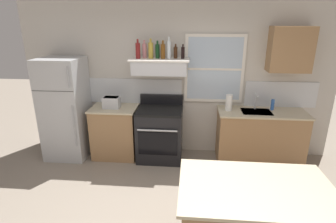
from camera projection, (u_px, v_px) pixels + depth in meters
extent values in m
cube|color=beige|center=(176.00, 79.00, 4.70)|extent=(5.40, 0.06, 2.70)
cube|color=silver|center=(112.00, 91.00, 4.83)|extent=(2.50, 0.02, 0.44)
cube|color=silver|center=(281.00, 94.00, 4.58)|extent=(1.20, 0.02, 0.44)
cube|color=white|center=(214.00, 69.00, 4.53)|extent=(1.00, 0.04, 1.15)
cube|color=silver|center=(214.00, 69.00, 4.52)|extent=(0.90, 0.01, 1.05)
cube|color=white|center=(214.00, 69.00, 4.52)|extent=(0.90, 0.02, 0.04)
cube|color=#B7BABC|center=(65.00, 109.00, 4.65)|extent=(0.70, 0.68, 1.75)
cube|color=#333333|center=(52.00, 91.00, 4.20)|extent=(0.69, 0.00, 0.01)
cylinder|color=#A5A8AD|center=(74.00, 126.00, 4.33)|extent=(0.02, 0.02, 0.70)
cylinder|color=#A5A8AD|center=(68.00, 77.00, 4.07)|extent=(0.02, 0.02, 0.33)
cube|color=#9E754C|center=(116.00, 132.00, 4.77)|extent=(0.76, 0.60, 0.88)
cube|color=#C6B793|center=(114.00, 108.00, 4.63)|extent=(0.79, 0.63, 0.03)
cube|color=silver|center=(112.00, 102.00, 4.57)|extent=(0.28, 0.20, 0.19)
cube|color=black|center=(111.00, 97.00, 4.54)|extent=(0.24, 0.16, 0.01)
cube|color=black|center=(103.00, 100.00, 4.57)|extent=(0.02, 0.03, 0.02)
cube|color=black|center=(160.00, 135.00, 4.67)|extent=(0.76, 0.64, 0.87)
cube|color=black|center=(160.00, 110.00, 4.52)|extent=(0.76, 0.64, 0.04)
cube|color=black|center=(162.00, 99.00, 4.76)|extent=(0.76, 0.06, 0.18)
cube|color=black|center=(158.00, 144.00, 4.37)|extent=(0.65, 0.01, 0.40)
cylinder|color=silver|center=(157.00, 131.00, 4.26)|extent=(0.65, 0.03, 0.03)
cube|color=silver|center=(160.00, 67.00, 4.38)|extent=(0.88, 0.48, 0.22)
cube|color=#262628|center=(158.00, 74.00, 4.20)|extent=(0.75, 0.02, 0.04)
cube|color=white|center=(160.00, 59.00, 4.34)|extent=(0.96, 0.52, 0.02)
cylinder|color=maroon|center=(138.00, 51.00, 4.29)|extent=(0.07, 0.07, 0.25)
cylinder|color=maroon|center=(138.00, 41.00, 4.24)|extent=(0.03, 0.03, 0.06)
cylinder|color=#C67F84|center=(144.00, 51.00, 4.38)|extent=(0.07, 0.07, 0.23)
cylinder|color=#C67F84|center=(144.00, 42.00, 4.33)|extent=(0.03, 0.03, 0.06)
cylinder|color=#B29333|center=(151.00, 51.00, 4.31)|extent=(0.08, 0.08, 0.25)
cylinder|color=#B29333|center=(151.00, 41.00, 4.26)|extent=(0.03, 0.03, 0.06)
cylinder|color=#143819|center=(158.00, 51.00, 4.33)|extent=(0.07, 0.07, 0.22)
cylinder|color=#143819|center=(157.00, 42.00, 4.28)|extent=(0.03, 0.03, 0.06)
cylinder|color=brown|center=(163.00, 51.00, 4.28)|extent=(0.07, 0.07, 0.23)
cylinder|color=brown|center=(163.00, 42.00, 4.23)|extent=(0.03, 0.03, 0.06)
cylinder|color=silver|center=(169.00, 50.00, 4.28)|extent=(0.06, 0.06, 0.27)
cylinder|color=silver|center=(169.00, 39.00, 4.23)|extent=(0.03, 0.03, 0.07)
cylinder|color=#381E0F|center=(175.00, 53.00, 4.33)|extent=(0.06, 0.06, 0.18)
cylinder|color=#381E0F|center=(175.00, 45.00, 4.29)|extent=(0.03, 0.03, 0.05)
cylinder|color=black|center=(183.00, 53.00, 4.30)|extent=(0.06, 0.06, 0.18)
cylinder|color=black|center=(183.00, 46.00, 4.27)|extent=(0.02, 0.02, 0.05)
cube|color=#9E754C|center=(259.00, 137.00, 4.56)|extent=(1.40, 0.60, 0.88)
cube|color=#C6B793|center=(262.00, 112.00, 4.41)|extent=(1.43, 0.63, 0.03)
cube|color=#B7BABC|center=(256.00, 112.00, 4.40)|extent=(0.48, 0.36, 0.01)
cylinder|color=silver|center=(255.00, 101.00, 4.49)|extent=(0.03, 0.03, 0.28)
cylinder|color=silver|center=(257.00, 95.00, 4.37)|extent=(0.02, 0.16, 0.02)
cylinder|color=white|center=(229.00, 103.00, 4.41)|extent=(0.11, 0.11, 0.27)
cylinder|color=blue|center=(273.00, 105.00, 4.46)|extent=(0.06, 0.06, 0.18)
cube|color=#C6B793|center=(256.00, 188.00, 2.42)|extent=(1.40, 0.90, 0.03)
cube|color=#9E754C|center=(290.00, 49.00, 4.19)|extent=(0.64, 0.32, 0.70)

